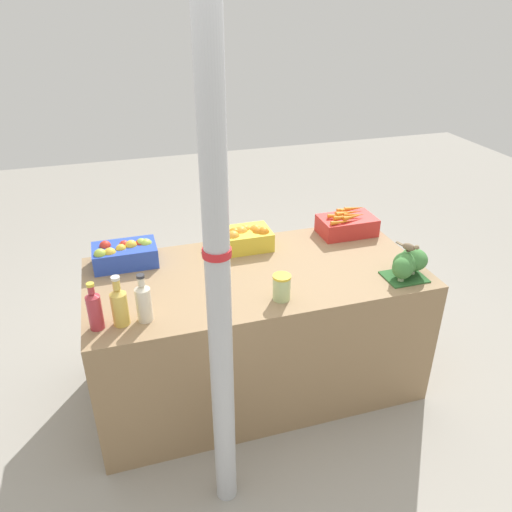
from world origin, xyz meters
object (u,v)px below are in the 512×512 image
Objects in this scene: apple_crate at (125,253)px; support_pole at (218,280)px; sparrow_bird at (410,247)px; juice_bottle_cloudy at (144,301)px; juice_bottle_ruby at (95,309)px; juice_bottle_golden at (119,305)px; orange_crate at (242,238)px; broccoli_pile at (409,263)px; pickle_jar at (282,287)px; carrot_crate at (347,224)px.

support_pole is at bearing -72.89° from apple_crate.
apple_crate is 2.98× the size of sparrow_bird.
support_pole is 9.81× the size of juice_bottle_cloudy.
juice_bottle_ruby is 0.22m from juice_bottle_cloudy.
apple_crate is at bearing 84.00° from juice_bottle_golden.
orange_crate is at bearing 34.10° from juice_bottle_ruby.
juice_bottle_cloudy is (-1.42, 0.00, 0.02)m from broccoli_pile.
juice_bottle_cloudy is at bearing 178.57° from pickle_jar.
apple_crate is 1.43× the size of juice_bottle_cloudy.
broccoli_pile reaches higher than orange_crate.
juice_bottle_golden reaches higher than orange_crate.
orange_crate is 1.00× the size of carrot_crate.
pickle_jar is at bearing -1.43° from juice_bottle_cloudy.
orange_crate is (0.38, 1.02, -0.35)m from support_pole.
apple_crate is 1.38× the size of juice_bottle_golden.
juice_bottle_ruby reaches higher than carrot_crate.
orange_crate is at bearing 142.89° from broccoli_pile.
juice_bottle_golden is (0.11, -0.00, 0.00)m from juice_bottle_ruby.
juice_bottle_cloudy is 1.80× the size of pickle_jar.
carrot_crate is at bearing 0.10° from apple_crate.
orange_crate is at bearing 69.82° from support_pole.
orange_crate is 2.98× the size of sparrow_bird.
broccoli_pile is at bearing -82.42° from carrot_crate.
apple_crate is at bearing 107.11° from support_pole.
juice_bottle_golden reaches higher than juice_bottle_cloudy.
carrot_crate is 0.61m from sparrow_bird.
broccoli_pile is (1.47, -0.59, 0.01)m from apple_crate.
juice_bottle_cloudy is (0.11, 0.00, -0.00)m from juice_bottle_golden.
juice_bottle_cloudy reaches higher than orange_crate.
juice_bottle_golden is (-0.38, 0.44, -0.32)m from support_pole.
pickle_jar is (0.41, 0.42, -0.35)m from support_pole.
juice_bottle_golden is 0.11m from juice_bottle_cloudy.
pickle_jar is at bearing -39.74° from apple_crate.
orange_crate is at bearing -179.49° from carrot_crate.
sparrow_bird is at bearing -0.13° from juice_bottle_cloudy.
juice_bottle_ruby is at bearing 180.00° from juice_bottle_golden.
broccoli_pile is 0.74m from pickle_jar.
juice_bottle_golden is at bearing -142.17° from orange_crate.
apple_crate is at bearing 73.67° from juice_bottle_ruby.
apple_crate is 0.95m from pickle_jar.
juice_bottle_golden is at bearing 179.94° from broccoli_pile.
sparrow_bird reaches higher than pickle_jar.
juice_bottle_ruby is at bearing -145.90° from orange_crate.
apple_crate is 1.46× the size of juice_bottle_ruby.
pickle_jar is (0.90, -0.02, -0.03)m from juice_bottle_ruby.
carrot_crate is 1.43× the size of juice_bottle_cloudy.
orange_crate reaches higher than pickle_jar.
support_pole is at bearing -136.20° from carrot_crate.
juice_bottle_cloudy is at bearing 121.48° from support_pole.
sparrow_bird is (1.41, -0.00, 0.08)m from juice_bottle_cloudy.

